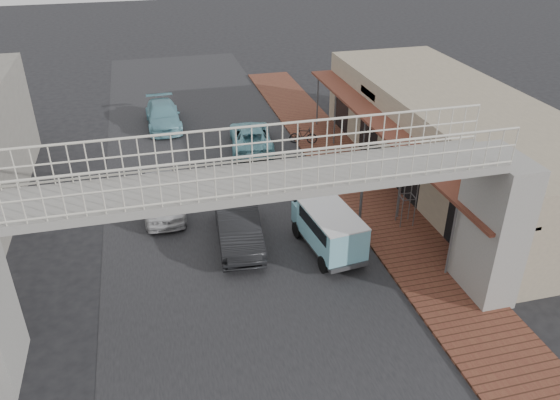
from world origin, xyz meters
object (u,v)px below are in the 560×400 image
angkot_curb (251,137)px  angkot_van (329,226)px  angkot_far (163,115)px  street_clock (411,168)px  white_hatchback (162,197)px  arrow_sign (380,158)px  motorcycle_far (303,136)px  dark_sedan (238,225)px  motorcycle_near (332,169)px

angkot_curb → angkot_van: (0.84, -10.30, 0.48)m
angkot_far → street_clock: (8.78, -13.67, 1.92)m
angkot_curb → street_clock: bearing=122.8°
white_hatchback → angkot_far: white_hatchback is taller
angkot_curb → arrow_sign: bearing=119.4°
arrow_sign → angkot_curb: bearing=89.1°
angkot_curb → motorcycle_far: bearing=179.6°
white_hatchback → dark_sedan: 4.10m
white_hatchback → motorcycle_far: (7.81, 5.35, -0.15)m
motorcycle_far → white_hatchback: bearing=142.6°
white_hatchback → arrow_sign: size_ratio=1.25×
motorcycle_far → street_clock: (1.65, -8.95, 2.03)m
angkot_far → street_clock: street_clock is taller
white_hatchback → angkot_curb: size_ratio=0.91×
street_clock → white_hatchback: bearing=163.9°
angkot_far → arrow_sign: (7.79, -12.88, 2.13)m
angkot_curb → street_clock: size_ratio=1.53×
angkot_curb → white_hatchback: bearing=56.1°
dark_sedan → angkot_van: bearing=-20.4°
angkot_van → arrow_sign: (2.62, 1.76, 1.68)m
angkot_van → arrow_sign: size_ratio=1.12×
dark_sedan → angkot_van: size_ratio=1.21×
dark_sedan → motorcycle_far: dark_sedan is taller
white_hatchback → street_clock: bearing=-21.3°
angkot_van → arrow_sign: bearing=27.4°
angkot_van → street_clock: (3.61, 0.97, 1.47)m
angkot_curb → angkot_van: angkot_van is taller
angkot_curb → motorcycle_far: (2.80, -0.38, -0.08)m
dark_sedan → angkot_far: dark_sedan is taller
white_hatchback → angkot_curb: 7.62m
dark_sedan → arrow_sign: size_ratio=1.36×
angkot_curb → angkot_van: bearing=102.0°
angkot_van → dark_sedan: bearing=148.7°
white_hatchback → angkot_van: (5.86, -4.57, 0.41)m
white_hatchback → angkot_far: 10.09m
motorcycle_far → arrow_sign: (0.67, -8.16, 2.24)m
street_clock → angkot_van: bearing=-160.3°
motorcycle_far → street_clock: 9.33m
motorcycle_near → motorcycle_far: (-0.12, 4.30, -0.03)m
angkot_far → arrow_sign: 15.20m
white_hatchback → motorcycle_far: bearing=33.9°
angkot_van → angkot_curb: bearing=88.2°
white_hatchback → dark_sedan: bearing=-49.6°
angkot_van → street_clock: bearing=8.6°
street_clock → arrow_sign: bearing=145.9°
street_clock → arrow_sign: arrow_sign is taller
angkot_van → street_clock: size_ratio=1.25×
motorcycle_far → street_clock: street_clock is taller
motorcycle_near → angkot_curb: bearing=39.8°
angkot_curb → street_clock: street_clock is taller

